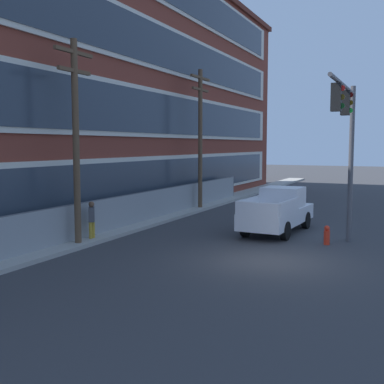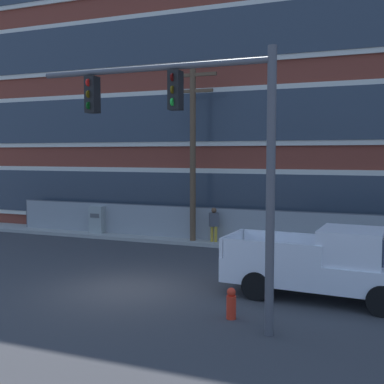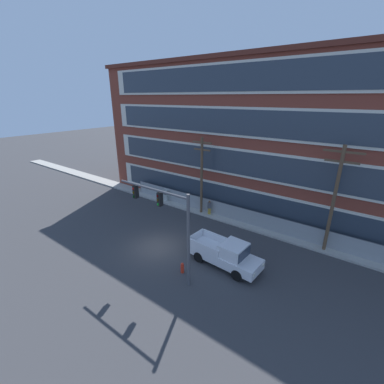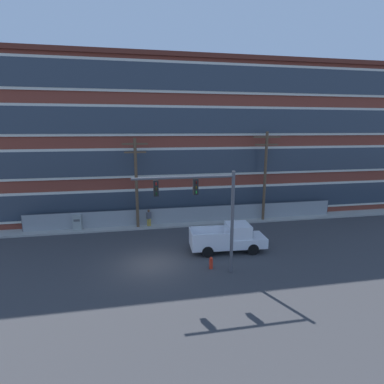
{
  "view_description": "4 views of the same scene",
  "coord_description": "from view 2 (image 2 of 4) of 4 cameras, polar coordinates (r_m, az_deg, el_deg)",
  "views": [
    {
      "loc": [
        -15.88,
        -4.38,
        4.0
      ],
      "look_at": [
        2.93,
        4.3,
        1.97
      ],
      "focal_mm": 45.0,
      "sensor_mm": 36.0,
      "label": 1
    },
    {
      "loc": [
        7.04,
        -12.43,
        4.05
      ],
      "look_at": [
        0.63,
        3.81,
        2.67
      ],
      "focal_mm": 45.0,
      "sensor_mm": 36.0,
      "label": 2
    },
    {
      "loc": [
        13.16,
        -12.97,
        11.63
      ],
      "look_at": [
        0.52,
        4.11,
        3.73
      ],
      "focal_mm": 24.0,
      "sensor_mm": 36.0,
      "label": 3
    },
    {
      "loc": [
        -0.81,
        -18.54,
        8.79
      ],
      "look_at": [
        3.41,
        3.74,
        3.98
      ],
      "focal_mm": 28.0,
      "sensor_mm": 36.0,
      "label": 4
    }
  ],
  "objects": [
    {
      "name": "ground_plane",
      "position": [
        14.85,
        -7.84,
        -11.35
      ],
      "size": [
        160.0,
        160.0,
        0.0
      ],
      "primitive_type": "plane",
      "color": "#38383A"
    },
    {
      "name": "utility_pole_near_corner",
      "position": [
        21.44,
        0.09,
        5.49
      ],
      "size": [
        2.18,
        0.26,
        8.02
      ],
      "color": "brown",
      "rests_on": "ground"
    },
    {
      "name": "fire_hydrant",
      "position": [
        12.16,
        4.67,
        -13.04
      ],
      "size": [
        0.24,
        0.24,
        0.78
      ],
      "color": "red",
      "rests_on": "ground"
    },
    {
      "name": "pedestrian_near_cabinet",
      "position": [
        21.38,
        2.61,
        -3.76
      ],
      "size": [
        0.47,
        0.42,
        1.69
      ],
      "color": "#B7932D",
      "rests_on": "ground"
    },
    {
      "name": "pickup_truck_white",
      "position": [
        14.04,
        15.72,
        -8.39
      ],
      "size": [
        5.61,
        2.29,
        2.02
      ],
      "color": "silver",
      "rests_on": "ground"
    },
    {
      "name": "sidewalk_building_side",
      "position": [
        21.91,
        2.45,
        -5.92
      ],
      "size": [
        80.0,
        1.78,
        0.16
      ],
      "primitive_type": "cube",
      "color": "#9E9B93",
      "rests_on": "ground"
    },
    {
      "name": "traffic_signal_mast",
      "position": [
        11.12,
        0.75,
        7.03
      ],
      "size": [
        5.99,
        0.43,
        6.37
      ],
      "color": "#4C4C51",
      "rests_on": "ground"
    },
    {
      "name": "electrical_cabinet",
      "position": [
        24.32,
        -11.1,
        -3.38
      ],
      "size": [
        0.73,
        0.56,
        1.48
      ],
      "color": "#939993",
      "rests_on": "ground"
    },
    {
      "name": "chain_link_fence",
      "position": [
        20.89,
        12.77,
        -4.44
      ],
      "size": [
        28.88,
        0.06,
        1.64
      ],
      "color": "gray",
      "rests_on": "ground"
    }
  ]
}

